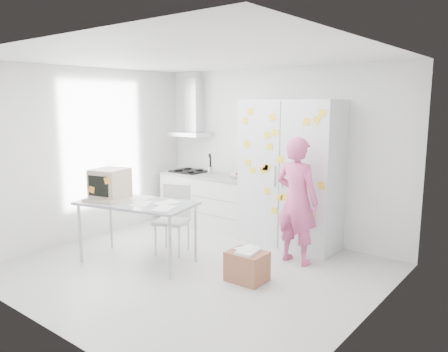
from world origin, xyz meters
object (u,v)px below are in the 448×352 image
Objects in this scene: chair at (174,215)px; cardboard_box at (247,266)px; desk at (119,192)px; person at (297,201)px.

chair reaches higher than cardboard_box.
desk is 0.86m from chair.
person is at bearing 20.72° from desk.
person is 1.01× the size of desk.
desk is 3.66× the size of cardboard_box.
person reaches higher than cardboard_box.
cardboard_box is (-0.15, -0.93, -0.67)m from person.
person reaches higher than desk.
person is 1.76× the size of chair.
cardboard_box is at bearing -29.96° from chair.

